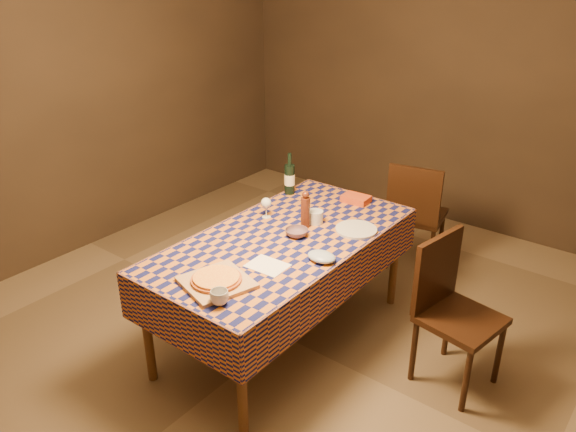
{
  "coord_description": "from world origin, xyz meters",
  "views": [
    {
      "loc": [
        1.97,
        -2.48,
        2.39
      ],
      "look_at": [
        0.0,
        0.05,
        0.9
      ],
      "focal_mm": 35.0,
      "sensor_mm": 36.0,
      "label": 1
    }
  ],
  "objects": [
    {
      "name": "flour_bag",
      "position": [
        0.36,
        -0.1,
        0.8
      ],
      "size": [
        0.18,
        0.14,
        0.05
      ],
      "primitive_type": "ellipsoid",
      "rotation": [
        0.0,
        0.0,
        -0.02
      ],
      "color": "#9BADC7",
      "rests_on": "dining_table"
    },
    {
      "name": "deli_tub",
      "position": [
        0.04,
        0.3,
        0.81
      ],
      "size": [
        0.12,
        0.12,
        0.09
      ],
      "primitive_type": "cylinder",
      "rotation": [
        0.0,
        0.0,
        -0.15
      ],
      "color": "silver",
      "rests_on": "dining_table"
    },
    {
      "name": "flour_patch",
      "position": [
        0.15,
        -0.34,
        0.77
      ],
      "size": [
        0.23,
        0.18,
        0.0
      ],
      "primitive_type": "cube",
      "rotation": [
        0.0,
        0.0,
        0.05
      ],
      "color": "white",
      "rests_on": "dining_table"
    },
    {
      "name": "takeout_container",
      "position": [
        0.07,
        0.76,
        0.79
      ],
      "size": [
        0.2,
        0.15,
        0.05
      ],
      "primitive_type": "cube",
      "rotation": [
        0.0,
        0.0,
        0.06
      ],
      "color": "#C04219",
      "rests_on": "dining_table"
    },
    {
      "name": "cutting_board",
      "position": [
        0.06,
        -0.66,
        0.78
      ],
      "size": [
        0.42,
        0.42,
        0.02
      ],
      "primitive_type": "cube",
      "rotation": [
        0.0,
        0.0,
        -0.29
      ],
      "color": "tan",
      "rests_on": "dining_table"
    },
    {
      "name": "chair_right",
      "position": [
        1.01,
        0.31,
        0.52
      ],
      "size": [
        0.49,
        0.49,
        0.93
      ],
      "color": "black",
      "rests_on": "ground"
    },
    {
      "name": "pizza",
      "position": [
        0.06,
        -0.66,
        0.8
      ],
      "size": [
        0.35,
        0.35,
        0.03
      ],
      "color": "#A54A1B",
      "rests_on": "cutting_board"
    },
    {
      "name": "white_plate",
      "position": [
        0.31,
        0.37,
        0.78
      ],
      "size": [
        0.35,
        0.35,
        0.02
      ],
      "primitive_type": "cylinder",
      "rotation": [
        0.0,
        0.0,
        0.37
      ],
      "color": "silver",
      "rests_on": "dining_table"
    },
    {
      "name": "room",
      "position": [
        0.0,
        0.0,
        1.35
      ],
      "size": [
        5.0,
        5.1,
        2.7
      ],
      "color": "brown",
      "rests_on": "ground"
    },
    {
      "name": "tumbler",
      "position": [
        0.21,
        -0.79,
        0.81
      ],
      "size": [
        0.12,
        0.12,
        0.08
      ],
      "primitive_type": "imported",
      "rotation": [
        0.0,
        0.0,
        0.24
      ],
      "color": "silver",
      "rests_on": "dining_table"
    },
    {
      "name": "wine_glass",
      "position": [
        -0.28,
        0.16,
        0.87
      ],
      "size": [
        0.08,
        0.08,
        0.14
      ],
      "color": "silver",
      "rests_on": "dining_table"
    },
    {
      "name": "chair_far",
      "position": [
        0.25,
        1.4,
        0.52
      ],
      "size": [
        0.5,
        0.5,
        0.93
      ],
      "color": "black",
      "rests_on": "ground"
    },
    {
      "name": "bowl",
      "position": [
        0.06,
        0.07,
        0.79
      ],
      "size": [
        0.15,
        0.15,
        0.05
      ],
      "primitive_type": "imported",
      "rotation": [
        0.0,
        0.0,
        0.0
      ],
      "color": "#5D444E",
      "rests_on": "dining_table"
    },
    {
      "name": "wine_bottle",
      "position": [
        -0.41,
        0.6,
        0.89
      ],
      "size": [
        0.09,
        0.09,
        0.32
      ],
      "color": "black",
      "rests_on": "dining_table"
    },
    {
      "name": "pepper_mill",
      "position": [
        0.02,
        0.21,
        0.89
      ],
      "size": [
        0.08,
        0.08,
        0.25
      ],
      "color": "#451C10",
      "rests_on": "dining_table"
    },
    {
      "name": "dining_table",
      "position": [
        0.0,
        0.0,
        0.69
      ],
      "size": [
        0.94,
        1.84,
        0.77
      ],
      "color": "brown",
      "rests_on": "ground"
    }
  ]
}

